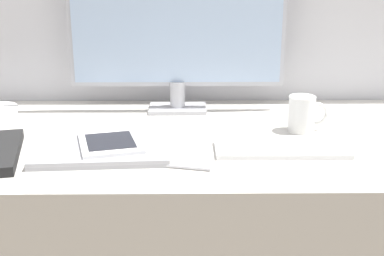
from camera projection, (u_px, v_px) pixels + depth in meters
monitor at (177, 20)px, 1.54m from camera, size 0.64×0.11×0.50m
keyboard at (281, 148)px, 1.29m from camera, size 0.32×0.12×0.01m
laptop at (102, 149)px, 1.28m from camera, size 0.33×0.24×0.02m
ereader at (110, 143)px, 1.28m from camera, size 0.18×0.20×0.01m
coffee_mug at (303, 114)px, 1.42m from camera, size 0.11×0.07×0.10m
pen at (181, 167)px, 1.19m from camera, size 0.13×0.04×0.01m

